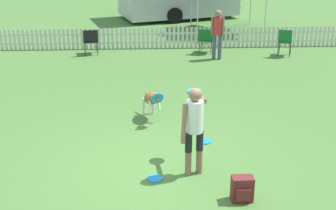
# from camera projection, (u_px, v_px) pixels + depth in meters

# --- Properties ---
(ground_plane) EXTENTS (240.00, 240.00, 0.00)m
(ground_plane) POSITION_uv_depth(u_px,v_px,m) (153.00, 168.00, 8.18)
(ground_plane) COLOR #4C7A38
(handler_person) EXTENTS (0.45, 1.02, 1.55)m
(handler_person) POSITION_uv_depth(u_px,v_px,m) (194.00, 121.00, 7.68)
(handler_person) COLOR #8C664C
(handler_person) RESTS_ON ground_plane
(leaping_dog) EXTENTS (0.48, 1.08, 0.76)m
(leaping_dog) POSITION_uv_depth(u_px,v_px,m) (152.00, 99.00, 10.04)
(leaping_dog) COLOR olive
(leaping_dog) RESTS_ON ground_plane
(frisbee_near_handler) EXTENTS (0.26, 0.26, 0.02)m
(frisbee_near_handler) POSITION_uv_depth(u_px,v_px,m) (155.00, 178.00, 7.82)
(frisbee_near_handler) COLOR #1E8CD8
(frisbee_near_handler) RESTS_ON ground_plane
(frisbee_near_dog) EXTENTS (0.26, 0.26, 0.02)m
(frisbee_near_dog) POSITION_uv_depth(u_px,v_px,m) (205.00, 141.00, 9.15)
(frisbee_near_dog) COLOR #1E8CD8
(frisbee_near_dog) RESTS_ON ground_plane
(backpack_on_grass) EXTENTS (0.33, 0.24, 0.40)m
(backpack_on_grass) POSITION_uv_depth(u_px,v_px,m) (242.00, 189.00, 7.16)
(backpack_on_grass) COLOR maroon
(backpack_on_grass) RESTS_ON ground_plane
(picket_fence) EXTENTS (24.50, 0.04, 0.70)m
(picket_fence) POSITION_uv_depth(u_px,v_px,m) (148.00, 38.00, 15.84)
(picket_fence) COLOR beige
(picket_fence) RESTS_ON ground_plane
(folding_chair_blue_left) EXTENTS (0.61, 0.62, 0.83)m
(folding_chair_blue_left) POSITION_uv_depth(u_px,v_px,m) (206.00, 38.00, 15.20)
(folding_chair_blue_left) COLOR #333338
(folding_chair_blue_left) RESTS_ON ground_plane
(folding_chair_center) EXTENTS (0.56, 0.57, 0.88)m
(folding_chair_center) POSITION_uv_depth(u_px,v_px,m) (285.00, 40.00, 14.85)
(folding_chair_center) COLOR #333338
(folding_chair_center) RESTS_ON ground_plane
(folding_chair_green_right) EXTENTS (0.54, 0.56, 0.83)m
(folding_chair_green_right) POSITION_uv_depth(u_px,v_px,m) (91.00, 40.00, 15.04)
(folding_chair_green_right) COLOR #333338
(folding_chair_green_right) RESTS_ON ground_plane
(spectator_standing) EXTENTS (0.40, 0.27, 1.54)m
(spectator_standing) POSITION_uv_depth(u_px,v_px,m) (218.00, 30.00, 14.38)
(spectator_standing) COLOR #474C5B
(spectator_standing) RESTS_ON ground_plane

